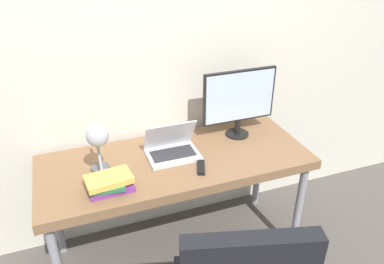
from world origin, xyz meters
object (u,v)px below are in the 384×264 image
at_px(desk_lamp, 98,140).
at_px(monitor, 239,99).
at_px(laptop, 172,148).
at_px(book_stack, 109,183).

bearing_deg(desk_lamp, monitor, 12.73).
height_order(laptop, book_stack, laptop).
xyz_separation_m(laptop, book_stack, (-0.42, -0.22, -0.00)).
bearing_deg(book_stack, laptop, 27.95).
bearing_deg(laptop, desk_lamp, -164.95).
height_order(laptop, monitor, monitor).
bearing_deg(book_stack, desk_lamp, 100.85).
bearing_deg(book_stack, monitor, 19.06).
xyz_separation_m(laptop, desk_lamp, (-0.44, -0.12, 0.21)).
bearing_deg(monitor, desk_lamp, -167.27).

